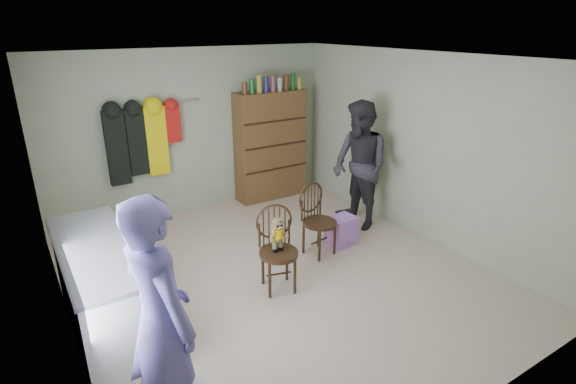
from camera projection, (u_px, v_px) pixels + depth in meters
ground_plane at (279, 275)px, 5.37m from camera, size 5.00×5.00×0.00m
room_walls at (255, 137)px, 5.23m from camera, size 5.00×5.00×5.00m
counter at (103, 291)px, 4.22m from camera, size 0.64×1.86×0.94m
chair_front at (277, 243)px, 4.95m from camera, size 0.53×0.53×0.97m
chair_far at (317, 217)px, 5.73m from camera, size 0.48×0.48×0.95m
striped_bag at (342, 231)px, 6.07m from camera, size 0.39×0.32×0.39m
person_left at (160, 321)px, 3.06m from camera, size 0.58×0.76×1.86m
person_right at (360, 166)px, 6.39m from camera, size 0.76×0.94×1.84m
dresser at (271, 145)px, 7.49m from camera, size 1.20×0.39×2.08m
coat_rack at (142, 141)px, 6.38m from camera, size 1.42×0.12×1.09m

